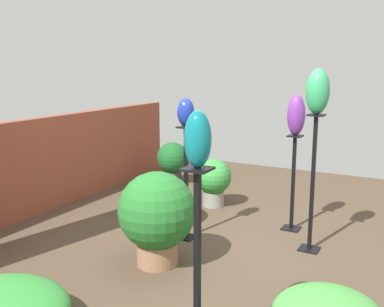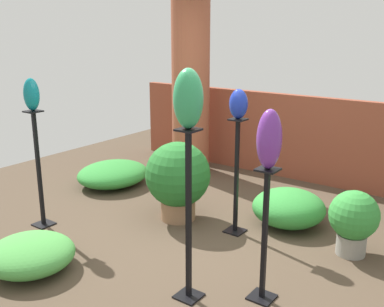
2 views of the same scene
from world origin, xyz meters
name	(u,v)px [view 2 (image 2 of 2)]	position (x,y,z in m)	size (l,w,h in m)	color
ground_plane	(202,239)	(0.00, 0.00, 0.00)	(8.00, 8.00, 0.00)	#4C3D2D
brick_wall_back	(300,138)	(0.00, 2.45, 0.61)	(5.60, 0.12, 1.22)	brown
brick_pillar	(191,88)	(-1.52, 1.86, 1.28)	(0.56, 0.56, 2.55)	#9E5138
pedestal_cobalt	(236,182)	(0.19, 0.36, 0.57)	(0.20, 0.20, 1.25)	black
pedestal_violet	(264,242)	(1.01, -0.58, 0.51)	(0.20, 0.20, 1.11)	black
pedestal_teal	(39,174)	(-1.64, -0.75, 0.60)	(0.20, 0.20, 1.30)	black
pedestal_jade	(189,223)	(0.52, -0.92, 0.65)	(0.20, 0.20, 1.41)	black
art_vase_cobalt	(239,104)	(0.19, 0.36, 1.40)	(0.19, 0.18, 0.30)	#192D9E
art_vase_violet	(269,139)	(1.01, -0.58, 1.34)	(0.19, 0.20, 0.45)	#6B2D8C
art_vase_teal	(31,94)	(-1.64, -0.75, 1.47)	(0.16, 0.17, 0.34)	#0F727A
art_vase_jade	(188,99)	(0.52, -0.92, 1.63)	(0.22, 0.23, 0.44)	#2D9356
potted_plant_front_left	(178,177)	(-0.53, 0.28, 0.50)	(0.74, 0.74, 0.91)	#936B4C
potted_plant_front_right	(354,219)	(1.35, 0.60, 0.37)	(0.48, 0.48, 0.65)	gray
foliage_bed_east	(31,254)	(-0.91, -1.41, 0.15)	(0.81, 0.79, 0.30)	#479942
foliage_bed_west	(289,208)	(0.57, 0.88, 0.20)	(0.81, 0.81, 0.40)	#338C38
foliage_bed_center	(113,174)	(-1.99, 0.66, 0.16)	(0.92, 1.04, 0.32)	#338C38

